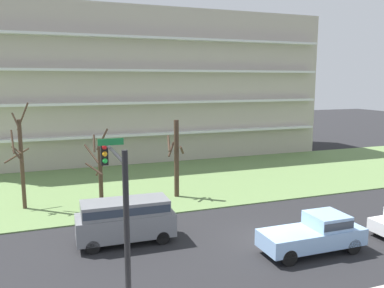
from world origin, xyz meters
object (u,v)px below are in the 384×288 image
object	(u,v)px
tree_center	(176,158)
van_gray_center_left	(125,218)
tree_left	(100,170)
tree_far_left	(21,159)
traffic_signal_mast	(118,206)
pickup_blue_center_right	(316,233)

from	to	relation	value
tree_center	van_gray_center_left	bearing A→B (deg)	-126.19
tree_left	tree_center	size ratio (longest dim) A/B	0.93
tree_far_left	traffic_signal_mast	size ratio (longest dim) A/B	1.08
pickup_blue_center_right	tree_left	bearing A→B (deg)	129.08
tree_center	pickup_blue_center_right	distance (m)	12.27
van_gray_center_left	pickup_blue_center_right	distance (m)	9.96
tree_center	traffic_signal_mast	distance (m)	16.08
tree_left	tree_center	xyz separation A→B (m)	(5.57, -0.12, 0.50)
tree_left	pickup_blue_center_right	world-z (taller)	tree_left
tree_center	van_gray_center_left	xyz separation A→B (m)	(-5.13, -7.01, -1.63)
tree_far_left	van_gray_center_left	distance (m)	9.85
tree_far_left	tree_left	size ratio (longest dim) A/B	1.34
van_gray_center_left	traffic_signal_mast	world-z (taller)	traffic_signal_mast
tree_far_left	pickup_blue_center_right	xyz separation A→B (m)	(14.35, -12.43, -2.45)
tree_center	van_gray_center_left	world-z (taller)	tree_center
van_gray_center_left	traffic_signal_mast	bearing A→B (deg)	79.46
tree_far_left	van_gray_center_left	bearing A→B (deg)	-55.37
tree_far_left	tree_center	bearing A→B (deg)	-4.91
van_gray_center_left	traffic_signal_mast	xyz separation A→B (m)	(-1.58, -7.52, 3.15)
tree_left	van_gray_center_left	distance (m)	7.23
pickup_blue_center_right	van_gray_center_left	bearing A→B (deg)	153.50
tree_left	pickup_blue_center_right	size ratio (longest dim) A/B	1.00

